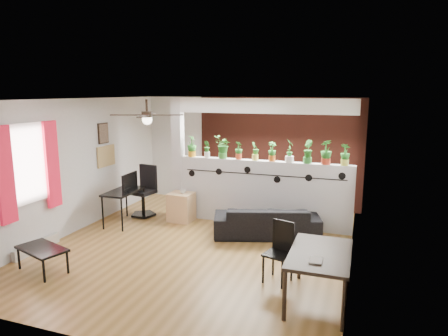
{
  "coord_description": "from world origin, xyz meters",
  "views": [
    {
      "loc": [
        2.68,
        -6.28,
        2.73
      ],
      "look_at": [
        0.27,
        0.6,
        1.33
      ],
      "focal_mm": 32.0,
      "sensor_mm": 36.0,
      "label": 1
    }
  ],
  "objects_px": {
    "cup": "(183,191)",
    "computer_desk": "(124,194)",
    "potted_plant_5": "(272,151)",
    "potted_plant_0": "(192,146)",
    "potted_plant_1": "(207,148)",
    "sofa": "(267,221)",
    "coffee_table": "(42,250)",
    "potted_plant_7": "(308,151)",
    "potted_plant_6": "(290,150)",
    "potted_plant_9": "(345,154)",
    "cube_shelf": "(181,207)",
    "potted_plant_2": "(223,146)",
    "potted_plant_8": "(326,151)",
    "office_chair": "(145,194)",
    "potted_plant_3": "(239,150)",
    "folding_chair": "(281,246)",
    "potted_plant_4": "(255,151)",
    "dining_table": "(320,258)",
    "ceiling_fan": "(147,116)"
  },
  "relations": [
    {
      "from": "coffee_table",
      "to": "potted_plant_7",
      "type": "bearing_deg",
      "value": 42.83
    },
    {
      "from": "potted_plant_5",
      "to": "potted_plant_0",
      "type": "bearing_deg",
      "value": 180.0
    },
    {
      "from": "cup",
      "to": "potted_plant_0",
      "type": "bearing_deg",
      "value": 78.8
    },
    {
      "from": "potted_plant_7",
      "to": "dining_table",
      "type": "relative_size",
      "value": 0.36
    },
    {
      "from": "potted_plant_0",
      "to": "potted_plant_7",
      "type": "height_order",
      "value": "potted_plant_7"
    },
    {
      "from": "computer_desk",
      "to": "potted_plant_2",
      "type": "bearing_deg",
      "value": 25.75
    },
    {
      "from": "potted_plant_4",
      "to": "folding_chair",
      "type": "bearing_deg",
      "value": -66.47
    },
    {
      "from": "potted_plant_6",
      "to": "coffee_table",
      "type": "height_order",
      "value": "potted_plant_6"
    },
    {
      "from": "potted_plant_6",
      "to": "potted_plant_9",
      "type": "distance_m",
      "value": 1.05
    },
    {
      "from": "potted_plant_3",
      "to": "office_chair",
      "type": "bearing_deg",
      "value": -172.54
    },
    {
      "from": "potted_plant_4",
      "to": "cube_shelf",
      "type": "xyz_separation_m",
      "value": [
        -1.52,
        -0.34,
        -1.25
      ]
    },
    {
      "from": "cube_shelf",
      "to": "folding_chair",
      "type": "height_order",
      "value": "folding_chair"
    },
    {
      "from": "potted_plant_3",
      "to": "potted_plant_6",
      "type": "xyz_separation_m",
      "value": [
        1.05,
        -0.0,
        0.05
      ]
    },
    {
      "from": "potted_plant_6",
      "to": "potted_plant_7",
      "type": "xyz_separation_m",
      "value": [
        0.35,
        0.0,
        -0.0
      ]
    },
    {
      "from": "ceiling_fan",
      "to": "potted_plant_2",
      "type": "height_order",
      "value": "ceiling_fan"
    },
    {
      "from": "potted_plant_7",
      "to": "folding_chair",
      "type": "height_order",
      "value": "potted_plant_7"
    },
    {
      "from": "potted_plant_2",
      "to": "potted_plant_5",
      "type": "distance_m",
      "value": 1.05
    },
    {
      "from": "potted_plant_9",
      "to": "potted_plant_0",
      "type": "bearing_deg",
      "value": 180.0
    },
    {
      "from": "sofa",
      "to": "cup",
      "type": "xyz_separation_m",
      "value": [
        -1.88,
        0.27,
        0.38
      ]
    },
    {
      "from": "potted_plant_0",
      "to": "potted_plant_6",
      "type": "relative_size",
      "value": 0.97
    },
    {
      "from": "sofa",
      "to": "computer_desk",
      "type": "distance_m",
      "value": 3.01
    },
    {
      "from": "potted_plant_1",
      "to": "potted_plant_8",
      "type": "relative_size",
      "value": 0.76
    },
    {
      "from": "cube_shelf",
      "to": "office_chair",
      "type": "bearing_deg",
      "value": 177.68
    },
    {
      "from": "potted_plant_4",
      "to": "sofa",
      "type": "distance_m",
      "value": 1.47
    },
    {
      "from": "ceiling_fan",
      "to": "potted_plant_6",
      "type": "relative_size",
      "value": 2.56
    },
    {
      "from": "coffee_table",
      "to": "ceiling_fan",
      "type": "bearing_deg",
      "value": 54.42
    },
    {
      "from": "potted_plant_5",
      "to": "sofa",
      "type": "height_order",
      "value": "potted_plant_5"
    },
    {
      "from": "cube_shelf",
      "to": "dining_table",
      "type": "bearing_deg",
      "value": -36.19
    },
    {
      "from": "potted_plant_1",
      "to": "computer_desk",
      "type": "relative_size",
      "value": 0.36
    },
    {
      "from": "cup",
      "to": "office_chair",
      "type": "distance_m",
      "value": 0.99
    },
    {
      "from": "potted_plant_8",
      "to": "office_chair",
      "type": "relative_size",
      "value": 0.43
    },
    {
      "from": "potted_plant_1",
      "to": "cup",
      "type": "xyz_separation_m",
      "value": [
        -0.42,
        -0.34,
        -0.89
      ]
    },
    {
      "from": "potted_plant_1",
      "to": "folding_chair",
      "type": "relative_size",
      "value": 0.4
    },
    {
      "from": "potted_plant_9",
      "to": "cup",
      "type": "distance_m",
      "value": 3.37
    },
    {
      "from": "potted_plant_8",
      "to": "sofa",
      "type": "xyz_separation_m",
      "value": [
        -1.0,
        -0.61,
        -1.32
      ]
    },
    {
      "from": "potted_plant_7",
      "to": "potted_plant_1",
      "type": "bearing_deg",
      "value": 180.0
    },
    {
      "from": "potted_plant_5",
      "to": "potted_plant_9",
      "type": "xyz_separation_m",
      "value": [
        1.4,
        -0.0,
        0.01
      ]
    },
    {
      "from": "potted_plant_4",
      "to": "sofa",
      "type": "height_order",
      "value": "potted_plant_4"
    },
    {
      "from": "potted_plant_3",
      "to": "computer_desk",
      "type": "bearing_deg",
      "value": -157.91
    },
    {
      "from": "ceiling_fan",
      "to": "potted_plant_4",
      "type": "relative_size",
      "value": 3.18
    },
    {
      "from": "coffee_table",
      "to": "potted_plant_1",
      "type": "bearing_deg",
      "value": 66.46
    },
    {
      "from": "potted_plant_4",
      "to": "potted_plant_2",
      "type": "bearing_deg",
      "value": -180.0
    },
    {
      "from": "cube_shelf",
      "to": "potted_plant_2",
      "type": "bearing_deg",
      "value": 24.32
    },
    {
      "from": "potted_plant_0",
      "to": "dining_table",
      "type": "bearing_deg",
      "value": -42.71
    },
    {
      "from": "sofa",
      "to": "potted_plant_0",
      "type": "bearing_deg",
      "value": -36.29
    },
    {
      "from": "cup",
      "to": "computer_desk",
      "type": "relative_size",
      "value": 0.12
    },
    {
      "from": "potted_plant_1",
      "to": "potted_plant_5",
      "type": "distance_m",
      "value": 1.4
    },
    {
      "from": "potted_plant_0",
      "to": "potted_plant_1",
      "type": "bearing_deg",
      "value": 0.0
    },
    {
      "from": "office_chair",
      "to": "potted_plant_1",
      "type": "bearing_deg",
      "value": 11.16
    },
    {
      "from": "potted_plant_7",
      "to": "ceiling_fan",
      "type": "bearing_deg",
      "value": -144.0
    }
  ]
}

